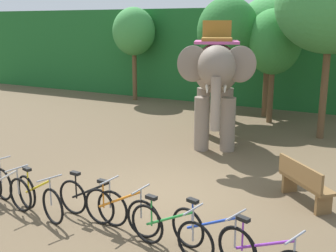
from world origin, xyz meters
name	(u,v)px	position (x,y,z in m)	size (l,w,h in m)	color
ground_plane	(163,194)	(0.00, 0.00, 0.00)	(80.00, 80.00, 0.00)	brown
foliage_hedge	(298,55)	(0.00, 13.61, 2.18)	(36.00, 6.00, 4.36)	#1E6028
tree_center_right	(134,32)	(-6.92, 9.72, 3.28)	(2.03, 2.03, 4.43)	brown
tree_far_right	(228,32)	(-1.47, 7.76, 3.35)	(2.32, 2.32, 4.67)	brown
tree_center_left	(269,30)	(-0.26, 9.03, 3.41)	(2.54, 2.54, 4.71)	brown
tree_right	(274,42)	(0.21, 8.04, 3.01)	(2.03, 2.03, 4.22)	brown
tree_left	(332,4)	(2.29, 6.61, 4.27)	(3.43, 3.43, 5.82)	brown
elephant	(216,74)	(-0.49, 4.20, 2.20)	(2.88, 4.20, 3.78)	gray
bike_white	(5,188)	(-2.61, -2.04, 0.39)	(1.70, 0.52, 0.92)	black
bike_yellow	(39,197)	(-1.63, -2.09, 0.39)	(1.66, 0.64, 0.92)	black
bike_black	(92,201)	(-0.61, -1.74, 0.39)	(1.71, 0.52, 0.92)	black
bike_orange	(121,211)	(0.13, -1.84, 0.39)	(1.71, 0.52, 0.92)	black
bike_green	(170,231)	(1.28, -2.09, 0.39)	(1.69, 0.52, 0.92)	black
bike_blue	(211,236)	(1.94, -1.93, 0.39)	(1.66, 0.63, 0.92)	black
wooden_bench	(304,181)	(2.82, 0.99, 0.48)	(1.35, 1.35, 0.89)	brown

